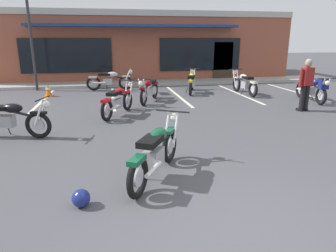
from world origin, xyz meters
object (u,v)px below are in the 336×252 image
object	(u,v)px
motorcycle_blue_standard	(244,83)
traffic_cone	(48,90)
motorcycle_foreground_classic	(156,151)
motorcycle_red_sportbike	(110,80)
motorcycle_silver_naked	(192,82)
helmet_on_pavement	(81,198)
motorcycle_orange_scrambler	(118,100)
parking_lot_lamp_post	(27,10)
motorcycle_green_cafe_racer	(149,90)
person_in_shorts_foreground	(306,82)
motorcycle_cream_vintage	(9,119)
motorcycle_black_cruiser	(313,88)

from	to	relation	value
motorcycle_blue_standard	traffic_cone	distance (m)	8.14
motorcycle_foreground_classic	motorcycle_red_sportbike	distance (m)	9.45
traffic_cone	motorcycle_red_sportbike	bearing A→B (deg)	24.56
motorcycle_silver_naked	helmet_on_pavement	distance (m)	9.69
motorcycle_blue_standard	traffic_cone	size ratio (longest dim) A/B	3.98
motorcycle_red_sportbike	helmet_on_pavement	xyz separation A→B (m)	(-0.50, -10.18, -0.33)
motorcycle_orange_scrambler	parking_lot_lamp_post	xyz separation A→B (m)	(-3.49, 5.32, 2.97)
motorcycle_green_cafe_racer	person_in_shorts_foreground	bearing A→B (deg)	-26.89
motorcycle_cream_vintage	parking_lot_lamp_post	size ratio (longest dim) A/B	0.39
motorcycle_red_sportbike	motorcycle_green_cafe_racer	size ratio (longest dim) A/B	1.07
motorcycle_silver_naked	helmet_on_pavement	xyz separation A→B (m)	(-3.98, -8.83, -0.33)
motorcycle_blue_standard	person_in_shorts_foreground	size ratio (longest dim) A/B	1.26
motorcycle_green_cafe_racer	motorcycle_silver_naked	bearing A→B (deg)	38.76
motorcycle_green_cafe_racer	parking_lot_lamp_post	distance (m)	6.54
motorcycle_orange_scrambler	traffic_cone	size ratio (longest dim) A/B	3.64
motorcycle_silver_naked	person_in_shorts_foreground	size ratio (longest dim) A/B	1.22
motorcycle_blue_standard	motorcycle_orange_scrambler	bearing A→B (deg)	-152.78
motorcycle_green_cafe_racer	helmet_on_pavement	bearing A→B (deg)	-104.88
motorcycle_cream_vintage	helmet_on_pavement	bearing A→B (deg)	-61.86
person_in_shorts_foreground	traffic_cone	size ratio (longest dim) A/B	3.16
motorcycle_black_cruiser	motorcycle_red_sportbike	bearing A→B (deg)	150.93
helmet_on_pavement	motorcycle_black_cruiser	bearing A→B (deg)	37.64
motorcycle_black_cruiser	motorcycle_orange_scrambler	xyz separation A→B (m)	(-7.18, -0.78, -0.07)
motorcycle_green_cafe_racer	motorcycle_cream_vintage	world-z (taller)	same
motorcycle_cream_vintage	helmet_on_pavement	world-z (taller)	motorcycle_cream_vintage
motorcycle_red_sportbike	person_in_shorts_foreground	bearing A→B (deg)	-41.37
motorcycle_black_cruiser	motorcycle_orange_scrambler	bearing A→B (deg)	-173.83
motorcycle_green_cafe_racer	motorcycle_orange_scrambler	world-z (taller)	same
motorcycle_foreground_classic	motorcycle_green_cafe_racer	size ratio (longest dim) A/B	0.96
motorcycle_silver_naked	parking_lot_lamp_post	world-z (taller)	parking_lot_lamp_post
motorcycle_foreground_classic	motorcycle_red_sportbike	world-z (taller)	same
motorcycle_blue_standard	helmet_on_pavement	distance (m)	10.11
motorcycle_foreground_classic	motorcycle_green_cafe_racer	distance (m)	6.45
motorcycle_orange_scrambler	person_in_shorts_foreground	world-z (taller)	person_in_shorts_foreground
motorcycle_foreground_classic	traffic_cone	world-z (taller)	motorcycle_foreground_classic
traffic_cone	parking_lot_lamp_post	bearing A→B (deg)	116.48
motorcycle_foreground_classic	motorcycle_silver_naked	bearing A→B (deg)	70.94
motorcycle_foreground_classic	motorcycle_green_cafe_racer	world-z (taller)	same
motorcycle_silver_naked	parking_lot_lamp_post	distance (m)	7.60
motorcycle_green_cafe_racer	motorcycle_orange_scrambler	bearing A→B (deg)	-122.81
motorcycle_silver_naked	motorcycle_blue_standard	world-z (taller)	same
motorcycle_cream_vintage	motorcycle_black_cruiser	bearing A→B (deg)	14.49
person_in_shorts_foreground	motorcycle_red_sportbike	bearing A→B (deg)	138.63
motorcycle_foreground_classic	motorcycle_blue_standard	xyz separation A→B (m)	(4.89, 7.31, 0.00)
motorcycle_foreground_classic	motorcycle_red_sportbike	xyz separation A→B (m)	(-0.69, 9.42, 0.00)
traffic_cone	person_in_shorts_foreground	bearing A→B (deg)	-26.31
motorcycle_red_sportbike	motorcycle_silver_naked	bearing A→B (deg)	-21.21
motorcycle_foreground_classic	helmet_on_pavement	xyz separation A→B (m)	(-1.19, -0.76, -0.33)
traffic_cone	motorcycle_silver_naked	bearing A→B (deg)	-1.99
person_in_shorts_foreground	traffic_cone	bearing A→B (deg)	153.69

